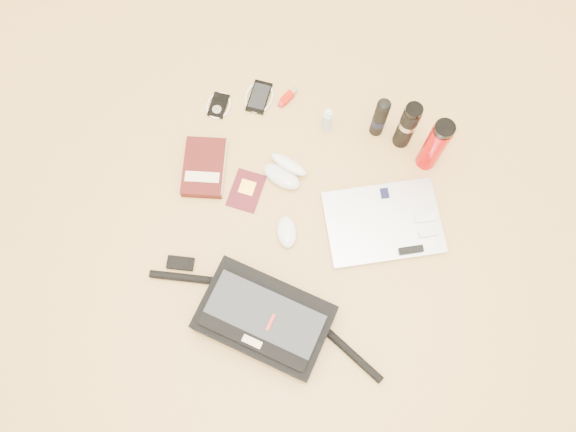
{
  "coord_description": "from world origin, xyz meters",
  "views": [
    {
      "loc": [
        0.14,
        -0.48,
        1.81
      ],
      "look_at": [
        -0.02,
        0.04,
        0.06
      ],
      "focal_mm": 35.0,
      "sensor_mm": 36.0,
      "label": 1
    }
  ],
  "objects_px": {
    "messenger_bag": "(264,318)",
    "thermos_black": "(407,125)",
    "book": "(205,168)",
    "laptop": "(384,223)",
    "thermos_red": "(435,145)"
  },
  "relations": [
    {
      "from": "thermos_red",
      "to": "thermos_black",
      "type": "bearing_deg",
      "value": 152.32
    },
    {
      "from": "laptop",
      "to": "thermos_black",
      "type": "distance_m",
      "value": 0.33
    },
    {
      "from": "thermos_black",
      "to": "book",
      "type": "bearing_deg",
      "value": -154.4
    },
    {
      "from": "messenger_bag",
      "to": "thermos_black",
      "type": "height_order",
      "value": "thermos_black"
    },
    {
      "from": "book",
      "to": "thermos_red",
      "type": "height_order",
      "value": "thermos_red"
    },
    {
      "from": "book",
      "to": "thermos_red",
      "type": "relative_size",
      "value": 0.9
    },
    {
      "from": "messenger_bag",
      "to": "thermos_black",
      "type": "xyz_separation_m",
      "value": [
        0.27,
        0.74,
        0.07
      ]
    },
    {
      "from": "laptop",
      "to": "thermos_red",
      "type": "bearing_deg",
      "value": 46.88
    },
    {
      "from": "laptop",
      "to": "book",
      "type": "bearing_deg",
      "value": 153.66
    },
    {
      "from": "book",
      "to": "thermos_red",
      "type": "bearing_deg",
      "value": 5.77
    },
    {
      "from": "book",
      "to": "thermos_black",
      "type": "relative_size",
      "value": 1.02
    },
    {
      "from": "messenger_bag",
      "to": "thermos_red",
      "type": "xyz_separation_m",
      "value": [
        0.38,
        0.68,
        0.08
      ]
    },
    {
      "from": "thermos_black",
      "to": "thermos_red",
      "type": "xyz_separation_m",
      "value": [
        0.1,
        -0.05,
        0.01
      ]
    },
    {
      "from": "messenger_bag",
      "to": "book",
      "type": "xyz_separation_m",
      "value": [
        -0.35,
        0.44,
        -0.03
      ]
    },
    {
      "from": "book",
      "to": "messenger_bag",
      "type": "bearing_deg",
      "value": -64.39
    }
  ]
}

